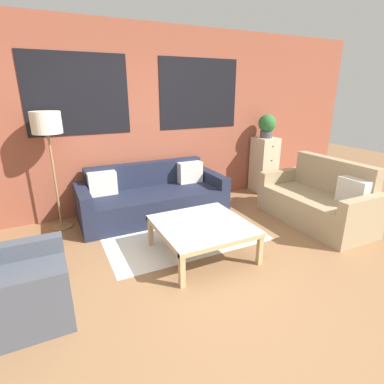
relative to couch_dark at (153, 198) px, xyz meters
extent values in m
plane|color=#8E6642|center=(0.08, -1.95, -0.28)|extent=(16.00, 16.00, 0.00)
cube|color=brown|center=(0.08, 0.49, 1.12)|extent=(8.40, 0.08, 2.80)
cube|color=black|center=(-0.87, 0.44, 1.52)|extent=(1.40, 0.01, 1.10)
cube|color=black|center=(1.03, 0.44, 1.52)|extent=(1.40, 0.01, 1.10)
cube|color=silver|center=(0.13, -0.77, -0.27)|extent=(2.07, 1.42, 0.00)
cube|color=#1E2338|center=(0.00, -0.13, -0.08)|extent=(1.88, 0.72, 0.40)
cube|color=#1E2338|center=(0.00, 0.31, 0.11)|extent=(1.88, 0.16, 0.78)
cube|color=#1E2338|center=(-1.02, -0.05, 0.01)|extent=(0.16, 0.88, 0.58)
cube|color=#1E2338|center=(1.02, -0.05, 0.01)|extent=(0.16, 0.88, 0.58)
cube|color=beige|center=(-0.71, 0.15, 0.29)|extent=(0.40, 0.16, 0.34)
cube|color=beige|center=(0.71, 0.15, 0.29)|extent=(0.40, 0.16, 0.34)
cube|color=tan|center=(1.96, -1.29, -0.07)|extent=(0.64, 1.34, 0.42)
cube|color=tan|center=(2.36, -1.29, 0.18)|extent=(0.16, 1.34, 0.92)
cube|color=tan|center=(2.04, -0.55, 0.03)|extent=(0.80, 0.14, 0.62)
cube|color=tan|center=(2.04, -2.03, 0.03)|extent=(0.80, 0.14, 0.62)
cube|color=beige|center=(2.20, -1.74, 0.31)|extent=(0.16, 0.40, 0.34)
cube|color=#474C56|center=(-1.68, -1.62, -0.08)|extent=(0.64, 0.50, 0.40)
cube|color=#474C56|center=(-1.76, -1.94, 0.00)|extent=(0.80, 0.14, 0.56)
cube|color=#474C56|center=(-1.76, -1.30, 0.00)|extent=(0.80, 0.14, 0.56)
cube|color=silver|center=(0.13, -1.38, 0.12)|extent=(1.03, 1.03, 0.01)
cube|color=tan|center=(0.13, -1.87, 0.09)|extent=(1.03, 0.05, 0.05)
cube|color=tan|center=(0.13, -0.89, 0.09)|extent=(1.03, 0.05, 0.05)
cube|color=tan|center=(-0.36, -1.38, 0.09)|extent=(0.05, 1.03, 0.05)
cube|color=tan|center=(0.61, -1.38, 0.09)|extent=(0.05, 1.03, 0.05)
cube|color=tan|center=(-0.35, -1.85, -0.08)|extent=(0.06, 0.05, 0.39)
cube|color=tan|center=(0.60, -1.85, -0.08)|extent=(0.05, 0.05, 0.39)
cube|color=tan|center=(-0.35, -0.90, -0.08)|extent=(0.06, 0.06, 0.39)
cube|color=tan|center=(0.60, -0.90, -0.08)|extent=(0.05, 0.06, 0.39)
cylinder|color=olive|center=(-1.33, 0.15, -0.27)|extent=(0.28, 0.28, 0.02)
cylinder|color=olive|center=(-1.33, 0.15, 0.40)|extent=(0.03, 0.03, 1.31)
cylinder|color=beige|center=(-1.33, 0.15, 1.19)|extent=(0.37, 0.37, 0.28)
cube|color=#C6B793|center=(2.29, 0.20, 0.24)|extent=(0.38, 0.41, 1.03)
sphere|color=#38332D|center=(2.29, -0.01, 0.63)|extent=(0.02, 0.02, 0.02)
sphere|color=#38332D|center=(2.29, -0.01, 0.37)|extent=(0.02, 0.02, 0.02)
sphere|color=#38332D|center=(2.29, -0.01, 0.11)|extent=(0.02, 0.02, 0.02)
sphere|color=#38332D|center=(2.29, -0.01, -0.15)|extent=(0.02, 0.02, 0.02)
cylinder|color=#47474C|center=(2.29, 0.20, 0.82)|extent=(0.23, 0.23, 0.12)
sphere|color=#2D6B33|center=(2.29, 0.20, 1.01)|extent=(0.32, 0.32, 0.32)
camera|label=1|loc=(-1.37, -4.16, 1.59)|focal=28.00mm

